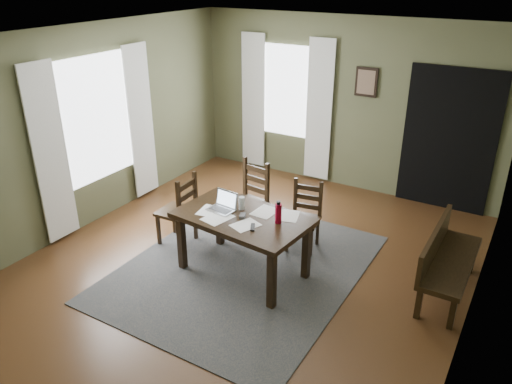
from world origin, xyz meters
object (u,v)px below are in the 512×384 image
Objects in this scene: chair_back_right at (304,217)px; water_bottle at (278,213)px; dining_table at (243,223)px; chair_end at (179,210)px; chair_back_left at (249,200)px; bench at (445,256)px; laptop at (223,205)px.

water_bottle reaches higher than chair_back_right.
water_bottle is at bearing 13.73° from dining_table.
chair_back_left reaches higher than chair_end.
chair_end is 1.56m from water_bottle.
laptop is (-2.38, -0.77, 0.36)m from bench.
bench reaches higher than dining_table.
chair_back_right is at bearing 60.33° from laptop.
bench is at bearing 6.70° from chair_back_left.
bench is at bearing 24.35° from laptop.
dining_table is at bearing -171.95° from water_bottle.
chair_back_left is at bearing 137.10° from water_bottle.
water_bottle reaches higher than dining_table.
chair_end is 0.71× the size of bench.
chair_back_left reaches higher than dining_table.
chair_back_left is (0.63, 0.69, 0.02)m from chair_end.
chair_back_right reaches higher than bench.
bench is (1.75, -0.10, 0.02)m from chair_back_right.
chair_back_right is at bearing 10.84° from chair_back_left.
dining_table is 6.08× the size of water_bottle.
laptop is (-0.28, 0.03, 0.15)m from dining_table.
water_bottle is at bearing -94.41° from chair_back_right.
laptop reaches higher than bench.
chair_end reaches higher than laptop.
laptop is (0.16, -0.84, 0.32)m from chair_back_left.
chair_back_left reaches higher than bench.
chair_back_left is 1.14× the size of chair_back_right.
chair_back_left is 0.91m from laptop.
dining_table is at bearing -54.74° from chair_back_left.
laptop is (0.80, -0.14, 0.34)m from chair_end.
chair_back_right is 1.15m from laptop.
laptop is 0.71m from water_bottle.
chair_end reaches higher than chair_back_right.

